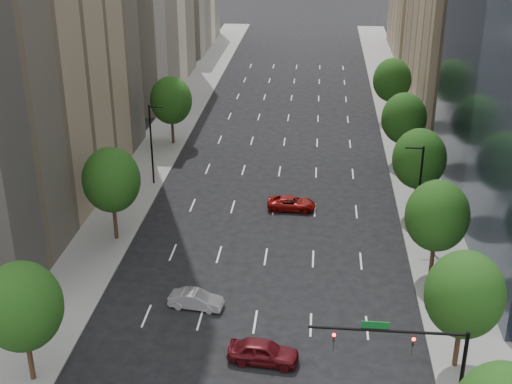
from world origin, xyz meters
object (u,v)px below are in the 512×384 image
(car_maroon, at_px, (263,352))
(car_silver, at_px, (196,300))
(traffic_signal, at_px, (421,356))
(car_red_far, at_px, (292,203))

(car_maroon, bearing_deg, car_silver, 48.87)
(car_maroon, height_order, car_silver, car_maroon)
(car_silver, bearing_deg, traffic_signal, -119.54)
(car_maroon, distance_m, car_red_far, 24.65)
(car_silver, bearing_deg, car_red_far, -11.97)
(traffic_signal, height_order, car_maroon, traffic_signal)
(traffic_signal, bearing_deg, car_red_far, 106.22)
(traffic_signal, distance_m, car_maroon, 11.75)
(car_silver, relative_size, car_red_far, 0.87)
(car_maroon, bearing_deg, traffic_signal, -113.02)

